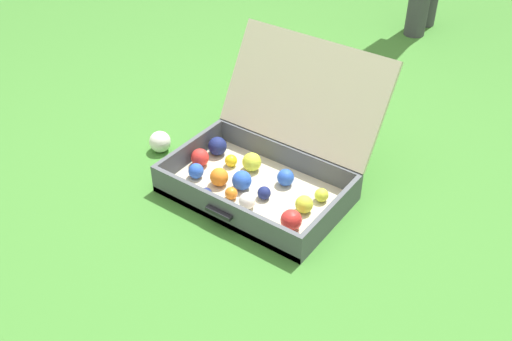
% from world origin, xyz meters
% --- Properties ---
extents(ground_plane, '(16.00, 16.00, 0.00)m').
position_xyz_m(ground_plane, '(0.00, 0.00, 0.00)').
color(ground_plane, '#3D7A2D').
extents(open_suitcase, '(0.68, 0.67, 0.49)m').
position_xyz_m(open_suitcase, '(-0.02, 0.11, 0.11)').
color(open_suitcase, beige).
rests_on(open_suitcase, ground).
extents(stray_ball_on_grass, '(0.09, 0.09, 0.09)m').
position_xyz_m(stray_ball_on_grass, '(-0.51, 0.03, 0.05)').
color(stray_ball_on_grass, white).
rests_on(stray_ball_on_grass, ground).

